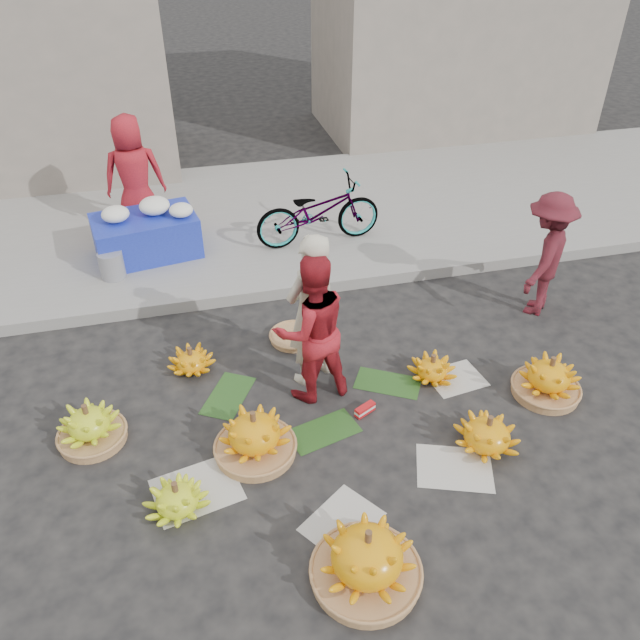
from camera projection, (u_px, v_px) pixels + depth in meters
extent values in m
plane|color=black|center=(329.00, 415.00, 5.96)|extent=(80.00, 80.00, 0.00)
cube|color=gray|center=(284.00, 288.00, 7.66)|extent=(40.00, 0.25, 0.15)
cube|color=gray|center=(257.00, 216.00, 9.33)|extent=(40.00, 4.00, 0.12)
cylinder|color=#9A6A40|center=(256.00, 449.00, 5.55)|extent=(0.72, 0.72, 0.09)
cylinder|color=#513420|center=(253.00, 418.00, 5.33)|extent=(0.05, 0.05, 0.12)
cylinder|color=#513420|center=(175.00, 488.00, 4.93)|extent=(0.05, 0.05, 0.12)
cylinder|color=#9A6A40|center=(366.00, 573.00, 4.56)|extent=(0.81, 0.81, 0.09)
cylinder|color=#513420|center=(368.00, 538.00, 4.31)|extent=(0.05, 0.05, 0.12)
cylinder|color=#513420|center=(490.00, 422.00, 5.46)|extent=(0.05, 0.05, 0.12)
cylinder|color=#9A6A40|center=(545.00, 390.00, 6.19)|extent=(0.65, 0.65, 0.09)
cylinder|color=#513420|center=(553.00, 363.00, 5.99)|extent=(0.05, 0.05, 0.12)
cylinder|color=#513420|center=(433.00, 360.00, 6.28)|extent=(0.05, 0.05, 0.12)
cylinder|color=#9A6A40|center=(93.00, 436.00, 5.67)|extent=(0.60, 0.60, 0.09)
cylinder|color=#513420|center=(85.00, 411.00, 5.49)|extent=(0.05, 0.05, 0.12)
cylinder|color=#513420|center=(190.00, 352.00, 6.38)|extent=(0.05, 0.05, 0.12)
cylinder|color=#9A6A40|center=(294.00, 337.00, 6.93)|extent=(0.62, 0.62, 0.06)
cube|color=red|center=(365.00, 410.00, 5.95)|extent=(0.22, 0.16, 0.09)
imported|color=beige|center=(312.00, 311.00, 5.96)|extent=(0.71, 0.63, 1.63)
imported|color=#B41B23|center=(312.00, 330.00, 5.79)|extent=(0.83, 0.69, 1.53)
imported|color=maroon|center=(545.00, 255.00, 7.00)|extent=(1.06, 1.06, 1.47)
cube|color=#1A29AA|center=(146.00, 236.00, 8.12)|extent=(1.41, 1.01, 0.54)
ellipsoid|color=white|center=(115.00, 215.00, 7.80)|extent=(0.34, 0.34, 0.19)
ellipsoid|color=white|center=(155.00, 206.00, 7.97)|extent=(0.39, 0.39, 0.21)
ellipsoid|color=white|center=(181.00, 211.00, 7.92)|extent=(0.30, 0.30, 0.17)
cylinder|color=gray|center=(112.00, 265.00, 7.70)|extent=(0.30, 0.30, 0.34)
imported|color=#B41B23|center=(134.00, 176.00, 8.34)|extent=(0.81, 0.54, 1.63)
imported|color=gray|center=(318.00, 211.00, 8.29)|extent=(0.71, 1.75, 0.90)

